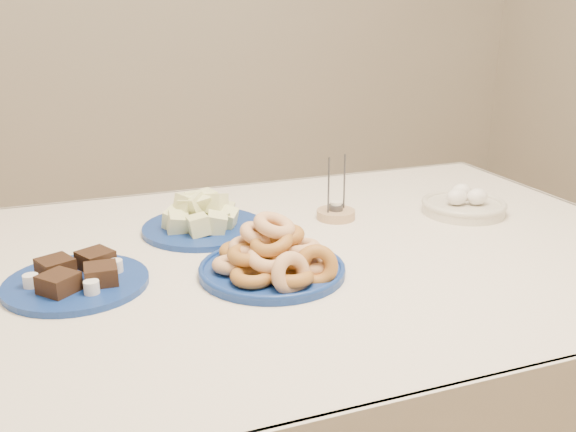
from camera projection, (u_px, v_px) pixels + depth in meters
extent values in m
cylinder|color=brown|center=(441.00, 294.00, 2.08)|extent=(0.06, 0.06, 0.72)
cube|color=silver|center=(280.00, 258.00, 1.37)|extent=(1.70, 1.10, 0.02)
cube|color=silver|center=(216.00, 233.00, 1.89)|extent=(1.70, 0.01, 0.28)
cylinder|color=navy|center=(272.00, 271.00, 1.26)|extent=(0.33, 0.33, 0.01)
torus|color=navy|center=(272.00, 267.00, 1.25)|extent=(0.33, 0.33, 0.01)
torus|color=tan|center=(304.00, 251.00, 1.30)|extent=(0.11, 0.11, 0.03)
torus|color=brown|center=(273.00, 246.00, 1.33)|extent=(0.11, 0.11, 0.03)
torus|color=brown|center=(239.00, 251.00, 1.30)|extent=(0.12, 0.12, 0.03)
torus|color=tan|center=(233.00, 264.00, 1.23)|extent=(0.11, 0.11, 0.03)
torus|color=brown|center=(252.00, 276.00, 1.18)|extent=(0.09, 0.09, 0.03)
torus|color=brown|center=(291.00, 277.00, 1.18)|extent=(0.10, 0.10, 0.04)
torus|color=tan|center=(311.00, 265.00, 1.23)|extent=(0.11, 0.11, 0.03)
torus|color=tan|center=(285.00, 242.00, 1.28)|extent=(0.09, 0.09, 0.05)
torus|color=brown|center=(264.00, 240.00, 1.29)|extent=(0.09, 0.10, 0.03)
torus|color=tan|center=(249.00, 246.00, 1.26)|extent=(0.12, 0.12, 0.03)
torus|color=brown|center=(249.00, 255.00, 1.22)|extent=(0.08, 0.08, 0.03)
torus|color=tan|center=(269.00, 259.00, 1.20)|extent=(0.10, 0.10, 0.04)
torus|color=brown|center=(290.00, 256.00, 1.21)|extent=(0.12, 0.12, 0.04)
torus|color=tan|center=(299.00, 248.00, 1.25)|extent=(0.10, 0.10, 0.04)
torus|color=brown|center=(283.00, 235.00, 1.25)|extent=(0.09, 0.09, 0.03)
torus|color=tan|center=(260.00, 235.00, 1.25)|extent=(0.12, 0.12, 0.05)
torus|color=brown|center=(271.00, 242.00, 1.21)|extent=(0.12, 0.12, 0.05)
torus|color=tan|center=(274.00, 225.00, 1.23)|extent=(0.12, 0.12, 0.05)
torus|color=tan|center=(291.00, 274.00, 1.16)|extent=(0.10, 0.08, 0.09)
torus|color=brown|center=(316.00, 266.00, 1.20)|extent=(0.10, 0.08, 0.09)
cylinder|color=navy|center=(204.00, 228.00, 1.50)|extent=(0.32, 0.32, 0.01)
cube|color=#DEE691|center=(198.00, 225.00, 1.42)|extent=(0.05, 0.05, 0.05)
cube|color=#DEE691|center=(192.00, 204.00, 1.47)|extent=(0.07, 0.06, 0.06)
cube|color=#DEE691|center=(187.00, 204.00, 1.47)|extent=(0.07, 0.06, 0.06)
cube|color=#DEE691|center=(196.00, 202.00, 1.48)|extent=(0.05, 0.06, 0.05)
cube|color=#DEE691|center=(216.00, 223.00, 1.44)|extent=(0.06, 0.06, 0.06)
cube|color=#DEE691|center=(206.00, 200.00, 1.50)|extent=(0.06, 0.06, 0.05)
cube|color=#DEE691|center=(226.00, 218.00, 1.47)|extent=(0.06, 0.07, 0.06)
cube|color=#DEE691|center=(178.00, 223.00, 1.44)|extent=(0.05, 0.06, 0.06)
cube|color=#DEE691|center=(192.00, 202.00, 1.48)|extent=(0.05, 0.06, 0.06)
cube|color=#DEE691|center=(224.00, 211.00, 1.52)|extent=(0.06, 0.06, 0.05)
cube|color=#DEE691|center=(201.00, 203.00, 1.48)|extent=(0.05, 0.05, 0.06)
cube|color=#DEE691|center=(221.00, 219.00, 1.47)|extent=(0.06, 0.06, 0.06)
cube|color=#DEE691|center=(175.00, 219.00, 1.47)|extent=(0.06, 0.07, 0.06)
cube|color=#DEE691|center=(216.00, 203.00, 1.48)|extent=(0.06, 0.07, 0.06)
cylinder|color=navy|center=(76.00, 283.00, 1.20)|extent=(0.34, 0.34, 0.01)
cube|color=black|center=(59.00, 283.00, 1.15)|extent=(0.08, 0.08, 0.03)
cube|color=black|center=(101.00, 274.00, 1.18)|extent=(0.06, 0.06, 0.03)
cube|color=black|center=(55.00, 267.00, 1.22)|extent=(0.08, 0.08, 0.03)
cube|color=black|center=(96.00, 259.00, 1.25)|extent=(0.08, 0.08, 0.03)
cylinder|color=white|center=(31.00, 281.00, 1.17)|extent=(0.04, 0.04, 0.02)
cylinder|color=white|center=(92.00, 287.00, 1.14)|extent=(0.04, 0.04, 0.02)
cylinder|color=white|center=(116.00, 266.00, 1.24)|extent=(0.04, 0.04, 0.02)
cylinder|color=tan|center=(336.00, 214.00, 1.58)|extent=(0.12, 0.12, 0.02)
cylinder|color=#46464B|center=(336.00, 207.00, 1.57)|extent=(0.04, 0.04, 0.01)
cylinder|color=white|center=(336.00, 203.00, 1.57)|extent=(0.04, 0.04, 0.01)
cylinder|color=#46464B|center=(329.00, 185.00, 1.54)|extent=(0.01, 0.01, 0.14)
cylinder|color=#46464B|center=(344.00, 181.00, 1.57)|extent=(0.01, 0.01, 0.14)
cylinder|color=beige|center=(463.00, 208.00, 1.62)|extent=(0.22, 0.22, 0.03)
torus|color=beige|center=(464.00, 203.00, 1.61)|extent=(0.23, 0.23, 0.02)
ellipsoid|color=white|center=(457.00, 197.00, 1.59)|extent=(0.06, 0.05, 0.04)
ellipsoid|color=white|center=(477.00, 197.00, 1.59)|extent=(0.06, 0.05, 0.04)
ellipsoid|color=white|center=(461.00, 192.00, 1.63)|extent=(0.06, 0.05, 0.04)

